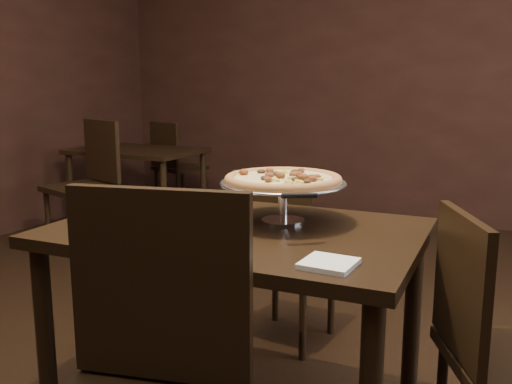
% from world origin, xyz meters
% --- Properties ---
extents(room, '(6.04, 7.04, 2.84)m').
position_xyz_m(room, '(0.06, 0.03, 1.40)').
color(room, black).
rests_on(room, ground).
extents(dining_table, '(1.25, 0.85, 0.76)m').
position_xyz_m(dining_table, '(-0.01, -0.00, 0.66)').
color(dining_table, black).
rests_on(dining_table, ground).
extents(background_table, '(1.08, 0.72, 0.68)m').
position_xyz_m(background_table, '(-2.20, 2.33, 0.59)').
color(background_table, black).
rests_on(background_table, ground).
extents(pizza_stand, '(0.44, 0.44, 0.18)m').
position_xyz_m(pizza_stand, '(0.11, 0.13, 0.91)').
color(pizza_stand, silver).
rests_on(pizza_stand, dining_table).
extents(parmesan_shaker, '(0.07, 0.07, 0.12)m').
position_xyz_m(parmesan_shaker, '(-0.08, -0.19, 0.82)').
color(parmesan_shaker, beige).
rests_on(parmesan_shaker, dining_table).
extents(pepper_flake_shaker, '(0.06, 0.06, 0.10)m').
position_xyz_m(pepper_flake_shaker, '(-0.13, -0.18, 0.81)').
color(pepper_flake_shaker, maroon).
rests_on(pepper_flake_shaker, dining_table).
extents(packet_caddy, '(0.08, 0.08, 0.06)m').
position_xyz_m(packet_caddy, '(-0.41, -0.13, 0.79)').
color(packet_caddy, black).
rests_on(packet_caddy, dining_table).
extents(napkin_stack, '(0.14, 0.14, 0.01)m').
position_xyz_m(napkin_stack, '(0.41, -0.27, 0.77)').
color(napkin_stack, white).
rests_on(napkin_stack, dining_table).
extents(plate_left, '(0.23, 0.23, 0.01)m').
position_xyz_m(plate_left, '(-0.39, 0.12, 0.77)').
color(plate_left, white).
rests_on(plate_left, dining_table).
extents(plate_near, '(0.22, 0.22, 0.01)m').
position_xyz_m(plate_near, '(-0.05, -0.28, 0.77)').
color(plate_near, white).
rests_on(plate_near, dining_table).
extents(serving_spatula, '(0.14, 0.14, 0.02)m').
position_xyz_m(serving_spatula, '(0.26, -0.09, 0.91)').
color(serving_spatula, silver).
rests_on(serving_spatula, pizza_stand).
extents(chair_far, '(0.43, 0.43, 0.85)m').
position_xyz_m(chair_far, '(-0.14, 0.71, 0.47)').
color(chair_far, black).
rests_on(chair_far, ground).
extents(chair_side, '(0.54, 0.54, 0.87)m').
position_xyz_m(chair_side, '(0.83, 0.09, 0.48)').
color(chair_side, black).
rests_on(chair_side, ground).
extents(bg_chair_far, '(0.51, 0.51, 0.87)m').
position_xyz_m(bg_chair_far, '(-2.23, 2.95, 0.48)').
color(bg_chair_far, black).
rests_on(bg_chair_far, ground).
extents(bg_chair_near, '(0.57, 0.57, 0.96)m').
position_xyz_m(bg_chair_near, '(-2.13, 1.63, 0.53)').
color(bg_chair_near, black).
rests_on(bg_chair_near, ground).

